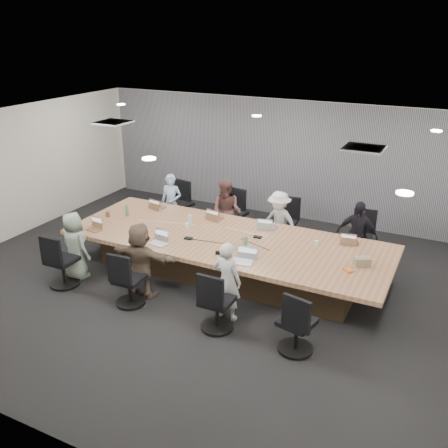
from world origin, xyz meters
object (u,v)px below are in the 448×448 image
at_px(person_6, 227,281).
at_px(bottle_green_right, 246,244).
at_px(conference_table, 226,254).
at_px(mug_brown, 108,214).
at_px(chair_3, 360,241).
at_px(stapler, 220,253).
at_px(canvas_bag, 362,261).
at_px(chair_5, 130,283).
at_px(person_5, 141,260).
at_px(person_1, 227,212).
at_px(chair_7, 297,327).
at_px(chair_4, 63,264).
at_px(laptop_2, 269,227).
at_px(laptop_4, 94,230).
at_px(laptop_1, 215,217).
at_px(chair_1, 234,217).
at_px(person_2, 279,222).
at_px(laptop_3, 350,242).
at_px(laptop_5, 158,244).
at_px(laptop_6, 242,262).
at_px(bottle_clear, 190,221).
at_px(chair_6, 217,305).
at_px(person_0, 171,203).
at_px(person_4, 75,246).
at_px(chair_0, 180,208).
at_px(person_3, 357,235).
at_px(laptop_0, 158,207).
at_px(bottle_green_left, 127,210).

xyz_separation_m(person_6, bottle_green_right, (-0.14, 1.00, 0.21)).
relative_size(conference_table, mug_brown, 56.58).
xyz_separation_m(person_6, mug_brown, (-3.33, 1.24, 0.13)).
relative_size(chair_3, stapler, 5.06).
bearing_deg(canvas_bag, chair_5, -153.98).
bearing_deg(person_5, stapler, -152.63).
bearing_deg(person_1, chair_7, -50.64).
xyz_separation_m(person_5, mug_brown, (-1.69, 1.24, 0.12)).
xyz_separation_m(chair_4, laptop_2, (2.94, 2.50, 0.34)).
bearing_deg(laptop_2, laptop_4, 18.92).
xyz_separation_m(laptop_2, person_6, (0.16, -2.15, -0.09)).
distance_m(chair_4, laptop_1, 3.08).
xyz_separation_m(chair_1, chair_7, (2.61, -3.40, -0.04)).
height_order(person_2, laptop_3, person_2).
bearing_deg(person_2, laptop_2, -77.58).
bearing_deg(canvas_bag, laptop_5, -167.25).
distance_m(laptop_1, laptop_2, 1.18).
bearing_deg(laptop_6, person_1, 112.39).
xyz_separation_m(person_2, bottle_clear, (-1.39, -1.17, 0.21)).
height_order(chair_6, laptop_4, chair_6).
xyz_separation_m(chair_3, person_5, (-3.06, -3.05, 0.26)).
height_order(person_2, mug_brown, person_2).
height_order(chair_4, person_0, person_0).
relative_size(laptop_4, person_5, 0.21).
bearing_deg(person_4, canvas_bag, -154.30).
height_order(laptop_2, laptop_3, same).
xyz_separation_m(chair_0, person_1, (1.38, -0.35, 0.25)).
bearing_deg(chair_6, laptop_3, 60.85).
relative_size(chair_0, bottle_clear, 3.70).
height_order(chair_0, person_3, person_3).
relative_size(person_1, person_2, 1.05).
bearing_deg(laptop_3, person_2, -25.99).
bearing_deg(chair_1, person_1, 98.12).
bearing_deg(chair_5, laptop_6, 25.24).
distance_m(chair_3, bottle_clear, 3.36).
height_order(person_0, canvas_bag, person_0).
bearing_deg(person_1, person_2, -1.20).
bearing_deg(chair_3, mug_brown, 15.51).
distance_m(laptop_0, laptop_6, 3.15).
height_order(chair_3, canvas_bag, canvas_bag).
height_order(chair_1, person_6, person_6).
distance_m(conference_table, bottle_clear, 1.00).
height_order(person_1, person_3, person_1).
height_order(chair_7, laptop_1, chair_7).
bearing_deg(person_1, chair_4, -121.29).
height_order(laptop_6, bottle_green_left, bottle_green_left).
height_order(laptop_3, mug_brown, mug_brown).
bearing_deg(laptop_6, canvas_bag, 13.92).
height_order(laptop_6, bottle_green_right, bottle_green_right).
distance_m(chair_3, person_4, 5.46).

